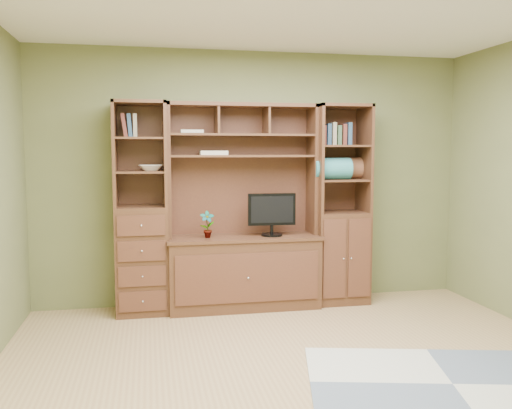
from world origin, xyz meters
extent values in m
cube|color=tan|center=(0.00, 0.00, 0.00)|extent=(4.60, 4.10, 0.04)
cube|color=olive|center=(0.00, 2.00, 1.30)|extent=(4.50, 0.04, 2.60)
cube|color=olive|center=(0.00, -2.00, 1.30)|extent=(4.50, 0.04, 2.60)
cube|color=#472919|center=(-0.16, 1.73, 1.02)|extent=(1.54, 0.53, 2.05)
cube|color=#472919|center=(-1.16, 1.77, 1.02)|extent=(0.50, 0.45, 2.05)
cube|color=#472919|center=(0.86, 1.77, 1.02)|extent=(0.55, 0.45, 2.05)
cube|color=gray|center=(0.90, -0.36, 0.01)|extent=(2.17, 1.70, 0.01)
cube|color=black|center=(0.12, 1.70, 1.02)|extent=(0.49, 0.23, 0.59)
imported|color=#983F33|center=(-0.53, 1.70, 0.86)|extent=(0.14, 0.09, 0.27)
cube|color=#BBB29F|center=(-0.45, 1.82, 1.56)|extent=(0.27, 0.20, 0.04)
imported|color=white|center=(-1.06, 1.77, 1.42)|extent=(0.24, 0.24, 0.06)
cube|color=teal|center=(0.75, 1.73, 1.40)|extent=(0.38, 0.22, 0.22)
cube|color=brown|center=(1.01, 1.85, 1.40)|extent=(0.40, 0.22, 0.22)
camera|label=1|loc=(-1.09, -3.55, 1.58)|focal=38.00mm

